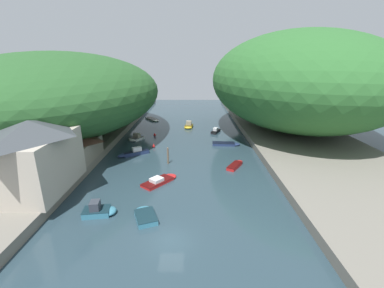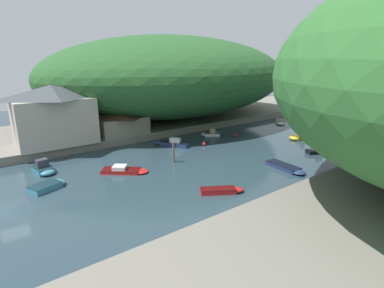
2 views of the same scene
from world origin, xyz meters
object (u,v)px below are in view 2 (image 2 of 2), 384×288
boat_moored_right (280,122)px  boat_white_cruiser (321,151)px  boathouse_shed (119,121)px  boat_red_skiff (210,133)px  boat_small_dinghy (299,136)px  channel_buoy_far (204,144)px  boat_open_rowboat (171,143)px  boat_far_right_bank (223,190)px  person_on_quay (58,140)px  boat_yellow_tender (125,170)px  boat_cabin_cruiser (49,185)px  waterfront_building (54,114)px  boat_navy_launch (287,168)px  boat_near_quay (44,169)px  channel_buoy_near (236,135)px

boat_moored_right → boat_white_cruiser: bearing=107.1°
boathouse_shed → boat_red_skiff: size_ratio=2.22×
boat_small_dinghy → channel_buoy_far: 17.60m
boat_open_rowboat → boat_moored_right: boat_open_rowboat is taller
boat_far_right_bank → person_on_quay: person_on_quay is taller
boat_yellow_tender → boat_red_skiff: size_ratio=1.46×
boat_red_skiff → channel_buoy_far: boat_red_skiff is taller
boat_cabin_cruiser → boat_far_right_bank: (12.51, 14.76, -0.05)m
waterfront_building → boat_far_right_bank: (26.55, 10.38, -5.58)m
boat_cabin_cruiser → boat_yellow_tender: 8.89m
boat_yellow_tender → boat_navy_launch: (11.80, 17.19, -0.01)m
boat_navy_launch → channel_buoy_far: size_ratio=6.69×
boat_small_dinghy → person_on_quay: person_on_quay is taller
waterfront_building → boat_far_right_bank: size_ratio=2.52×
boathouse_shed → boat_small_dinghy: 31.93m
boat_small_dinghy → boat_far_right_bank: size_ratio=0.84×
boat_near_quay → person_on_quay: bearing=-125.3°
boat_red_skiff → boat_white_cruiser: (18.47, 6.53, -0.02)m
boat_small_dinghy → person_on_quay: (-16.12, -36.58, 1.74)m
boathouse_shed → boat_cabin_cruiser: size_ratio=2.05×
boathouse_shed → boat_open_rowboat: boathouse_shed is taller
boat_far_right_bank → boat_red_skiff: (-19.92, 14.92, 0.14)m
boat_moored_right → boat_small_dinghy: bearing=104.4°
boathouse_shed → person_on_quay: boathouse_shed is taller
boat_near_quay → boat_moored_right: size_ratio=0.65×
boat_cabin_cruiser → channel_buoy_far: bearing=75.3°
channel_buoy_near → channel_buoy_far: size_ratio=1.00×
boat_open_rowboat → boat_near_quay: 19.33m
boat_yellow_tender → channel_buoy_far: (-3.25, 15.49, 0.07)m
boat_small_dinghy → boat_near_quay: (-9.48, -39.99, 0.00)m
boat_small_dinghy → person_on_quay: bearing=73.9°
boat_cabin_cruiser → boat_white_cruiser: bearing=52.2°
boat_white_cruiser → waterfront_building: bearing=-104.5°
boat_white_cruiser → boat_yellow_tender: bearing=-87.1°
boat_cabin_cruiser → person_on_quay: bearing=140.6°
boat_open_rowboat → boat_moored_right: (-0.85, 29.74, -0.23)m
boat_open_rowboat → channel_buoy_near: 12.90m
waterfront_building → boat_cabin_cruiser: 15.72m
boat_cabin_cruiser → channel_buoy_near: 32.83m
boat_yellow_tender → boat_navy_launch: bearing=95.4°
boat_near_quay → boat_open_rowboat: bearing=173.3°
boathouse_shed → boat_open_rowboat: bearing=29.6°
boat_cabin_cruiser → boat_white_cruiser: boat_white_cruiser is taller
boat_far_right_bank → boat_yellow_tender: 13.26m
boat_navy_launch → channel_buoy_far: channel_buoy_far is taller
waterfront_building → boat_navy_launch: waterfront_building is taller
boat_navy_launch → boat_red_skiff: boat_red_skiff is taller
boat_cabin_cruiser → channel_buoy_near: (-3.62, 32.63, 0.02)m
boat_open_rowboat → boat_near_quay: (0.48, -19.32, 0.06)m
boathouse_shed → boat_small_dinghy: size_ratio=2.25×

